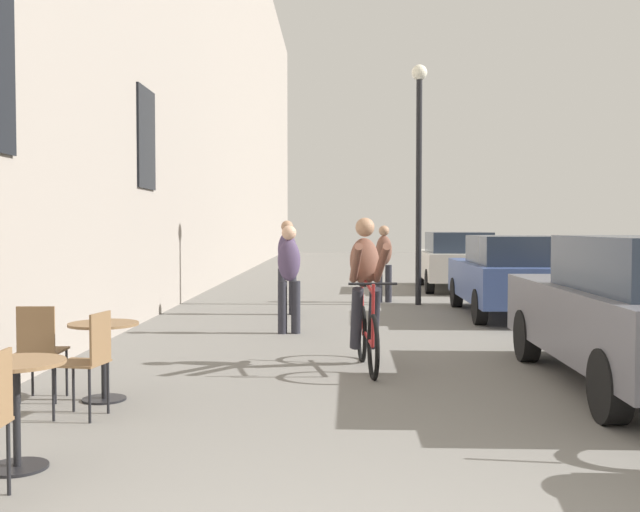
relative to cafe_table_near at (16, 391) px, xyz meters
The scene contains 11 objects.
cafe_table_near is the anchor object (origin of this frame).
cafe_table_mid 1.95m from the cafe_table_near, 90.83° to the left, with size 0.64×0.64×0.72m.
cafe_chair_mid_toward_street 1.32m from the cafe_table_near, 87.97° to the left, with size 0.44×0.44×0.89m.
cafe_chair_mid_toward_wall 1.96m from the cafe_table_near, 107.47° to the left, with size 0.39×0.39×0.89m.
cyclist_on_bicycle 4.40m from the cafe_table_near, 55.87° to the left, with size 0.52×1.76×1.74m.
pedestrian_near 6.45m from the cafe_table_near, 77.24° to the left, with size 0.36×0.27×1.63m.
pedestrian_mid 8.78m from the cafe_table_near, 81.88° to the left, with size 0.37×0.28×1.72m.
pedestrian_far 11.38m from the cafe_table_near, 73.93° to the left, with size 0.36×0.27×1.63m.
street_lamp 11.41m from the cafe_table_near, 69.88° to the left, with size 0.32×0.32×4.90m.
parked_car_second 10.06m from the cafe_table_near, 58.34° to the left, with size 1.79×4.10×1.45m.
parked_car_third 15.12m from the cafe_table_near, 69.90° to the left, with size 1.85×4.18×1.47m.
Camera 1 is at (0.01, -2.63, 1.60)m, focal length 41.74 mm.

